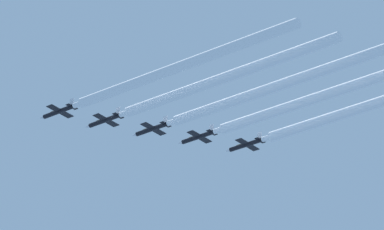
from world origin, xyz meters
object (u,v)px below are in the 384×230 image
Objects in this scene: jet_second_echelon at (104,121)px; jet_lead at (58,112)px; jet_third_echelon at (151,129)px; jet_fourth_echelon at (197,137)px; jet_fifth_echelon at (245,145)px.

jet_lead is at bearing 135.55° from jet_second_echelon.
jet_lead is 1.00× the size of jet_third_echelon.
jet_second_echelon is 26.38m from jet_fourth_echelon.
jet_fifth_echelon is at bearing -40.37° from jet_second_echelon.
jet_lead is 1.00× the size of jet_fourth_echelon.
jet_third_echelon is 1.00× the size of jet_fourth_echelon.
jet_fifth_echelon is at bearing -41.35° from jet_lead.
jet_second_echelon is 13.19m from jet_third_echelon.
jet_third_echelon is at bearing 139.68° from jet_fifth_echelon.
jet_lead is 52.58m from jet_fifth_echelon.
jet_second_echelon is 1.00× the size of jet_third_echelon.
jet_second_echelon is at bearing 139.53° from jet_third_echelon.
jet_third_echelon reaches higher than jet_fifth_echelon.
jet_lead reaches higher than jet_second_echelon.
jet_fourth_echelon is 1.00× the size of jet_fifth_echelon.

